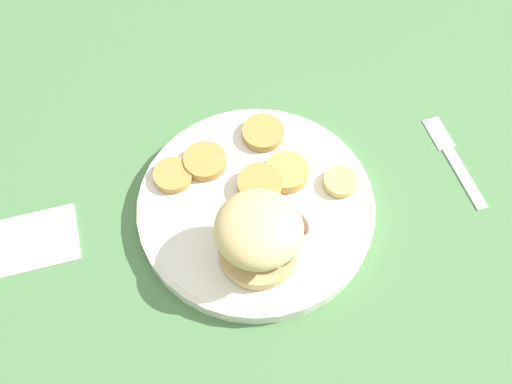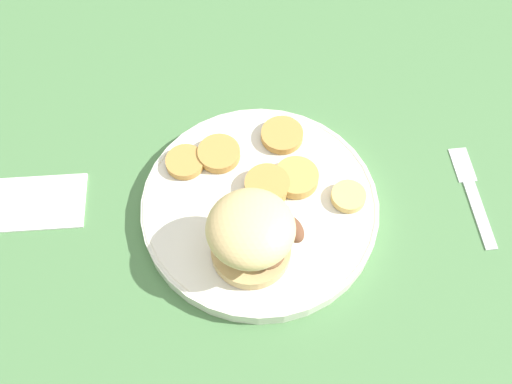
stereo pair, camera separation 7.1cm
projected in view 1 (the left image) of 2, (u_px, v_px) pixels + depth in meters
name	position (u px, v px, depth m)	size (l,w,h in m)	color
ground_plane	(256.00, 212.00, 0.75)	(4.00, 4.00, 0.00)	#4C7A47
dinner_plate	(256.00, 207.00, 0.74)	(0.29, 0.29, 0.02)	white
sandwich	(259.00, 234.00, 0.66)	(0.10, 0.12, 0.09)	tan
potato_round_0	(263.00, 133.00, 0.78)	(0.05, 0.05, 0.01)	#BC8942
potato_round_1	(173.00, 175.00, 0.74)	(0.05, 0.05, 0.01)	#BC8942
potato_round_2	(205.00, 161.00, 0.75)	(0.05, 0.05, 0.01)	#BC8942
potato_round_3	(287.00, 172.00, 0.74)	(0.06, 0.06, 0.01)	tan
potato_round_4	(260.00, 184.00, 0.73)	(0.06, 0.06, 0.02)	#BC8942
potato_round_5	(341.00, 182.00, 0.74)	(0.04, 0.04, 0.01)	#DBB766
fork	(455.00, 160.00, 0.79)	(0.15, 0.04, 0.00)	silver
napkin	(27.00, 242.00, 0.73)	(0.12, 0.08, 0.01)	white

